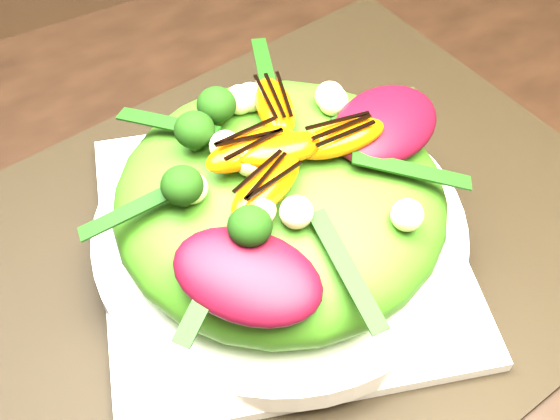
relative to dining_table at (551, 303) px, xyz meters
name	(u,v)px	position (x,y,z in m)	size (l,w,h in m)	color
dining_table	(551,303)	(0.00, 0.00, 0.00)	(1.60, 0.90, 0.75)	black
placemat	(280,250)	(-0.16, 0.12, 0.02)	(0.50, 0.38, 0.00)	black
plate_base	(280,244)	(-0.16, 0.12, 0.03)	(0.25, 0.25, 0.01)	white
salad_bowl	(280,232)	(-0.16, 0.12, 0.04)	(0.26, 0.26, 0.02)	white
lettuce_mound	(280,200)	(-0.16, 0.12, 0.08)	(0.22, 0.22, 0.07)	#3C7916
radicchio_leaf	(386,124)	(-0.08, 0.12, 0.11)	(0.09, 0.06, 0.02)	#470715
orange_segment	(266,148)	(-0.16, 0.12, 0.12)	(0.06, 0.02, 0.02)	#D55403
broccoli_floret	(169,140)	(-0.21, 0.16, 0.13)	(0.04, 0.04, 0.04)	black
macadamia_nut	(346,185)	(-0.13, 0.08, 0.12)	(0.02, 0.02, 0.02)	beige
balsamic_drizzle	(266,139)	(-0.16, 0.12, 0.13)	(0.04, 0.00, 0.00)	black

